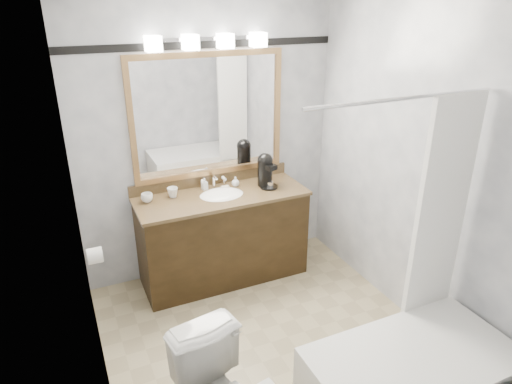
{
  "coord_description": "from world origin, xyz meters",
  "views": [
    {
      "loc": [
        -1.26,
        -2.49,
        2.47
      ],
      "look_at": [
        0.03,
        0.35,
        1.13
      ],
      "focal_mm": 32.0,
      "sensor_mm": 36.0,
      "label": 1
    }
  ],
  "objects": [
    {
      "name": "mirror",
      "position": [
        0.0,
        1.28,
        1.5
      ],
      "size": [
        1.4,
        0.04,
        1.1
      ],
      "color": "#AB7E4D",
      "rests_on": "room"
    },
    {
      "name": "vanity_light_bar",
      "position": [
        0.0,
        1.23,
        2.13
      ],
      "size": [
        1.02,
        0.14,
        0.12
      ],
      "color": "silver",
      "rests_on": "room"
    },
    {
      "name": "soap_bottle_a",
      "position": [
        -0.1,
        1.19,
        0.9
      ],
      "size": [
        0.06,
        0.06,
        0.11
      ],
      "primitive_type": "imported",
      "rotation": [
        0.0,
        0.0,
        0.14
      ],
      "color": "white",
      "rests_on": "vanity"
    },
    {
      "name": "vanity",
      "position": [
        0.0,
        1.02,
        0.44
      ],
      "size": [
        1.53,
        0.58,
        0.97
      ],
      "color": "black",
      "rests_on": "ground"
    },
    {
      "name": "bathtub",
      "position": [
        0.55,
        -0.9,
        0.28
      ],
      "size": [
        1.3,
        0.75,
        1.96
      ],
      "color": "white",
      "rests_on": "ground"
    },
    {
      "name": "soap_bar",
      "position": [
        0.08,
        1.13,
        0.86
      ],
      "size": [
        0.07,
        0.04,
        0.02
      ],
      "primitive_type": "cube",
      "rotation": [
        0.0,
        0.0,
        0.02
      ],
      "color": "beige",
      "rests_on": "vanity"
    },
    {
      "name": "soap_bottle_b",
      "position": [
        0.19,
        1.15,
        0.9
      ],
      "size": [
        0.08,
        0.08,
        0.09
      ],
      "primitive_type": "imported",
      "rotation": [
        0.0,
        0.0,
        0.06
      ],
      "color": "white",
      "rests_on": "vanity"
    },
    {
      "name": "room",
      "position": [
        0.0,
        0.0,
        1.25
      ],
      "size": [
        2.42,
        2.62,
        2.52
      ],
      "color": "tan",
      "rests_on": "ground"
    },
    {
      "name": "accent_stripe",
      "position": [
        0.0,
        1.29,
        2.1
      ],
      "size": [
        2.4,
        0.01,
        0.06
      ],
      "primitive_type": "cube",
      "color": "black",
      "rests_on": "room"
    },
    {
      "name": "tp_roll",
      "position": [
        -1.14,
        0.66,
        0.7
      ],
      "size": [
        0.11,
        0.12,
        0.12
      ],
      "primitive_type": "cylinder",
      "rotation": [
        0.0,
        1.57,
        0.0
      ],
      "color": "white",
      "rests_on": "room"
    },
    {
      "name": "cup_left",
      "position": [
        -0.63,
        1.13,
        0.89
      ],
      "size": [
        0.12,
        0.12,
        0.08
      ],
      "primitive_type": "imported",
      "rotation": [
        0.0,
        0.0,
        0.3
      ],
      "color": "white",
      "rests_on": "vanity"
    },
    {
      "name": "cup_right",
      "position": [
        -0.41,
        1.14,
        0.89
      ],
      "size": [
        0.12,
        0.12,
        0.09
      ],
      "primitive_type": "imported",
      "rotation": [
        0.0,
        0.0,
        -0.34
      ],
      "color": "white",
      "rests_on": "vanity"
    },
    {
      "name": "coffee_maker",
      "position": [
        0.44,
        1.03,
        1.01
      ],
      "size": [
        0.17,
        0.21,
        0.32
      ],
      "rotation": [
        0.0,
        0.0,
        0.28
      ],
      "color": "black",
      "rests_on": "vanity"
    }
  ]
}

